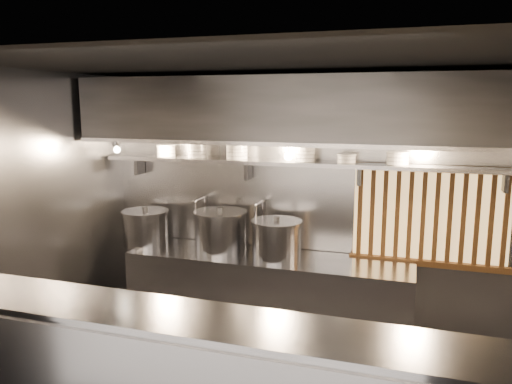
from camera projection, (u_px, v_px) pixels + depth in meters
The scene contains 20 objects.
ceiling at pixel (264, 62), 3.77m from camera, with size 4.50×4.50×0.00m, color black.
wall_back at pixel (304, 205), 5.43m from camera, with size 4.50×4.50×0.00m, color gray.
wall_left at pixel (35, 221), 4.69m from camera, with size 3.00×3.00×0.00m, color gray.
cooking_bench at pixel (267, 297), 5.34m from camera, with size 3.00×0.70×0.90m, color #9E9EA3.
bowl_shelf at pixel (301, 163), 5.17m from camera, with size 4.40×0.34×0.04m, color #9E9EA3.
exhaust_hood at pixel (296, 110), 4.87m from camera, with size 4.40×0.81×0.65m.
wood_screen at pixel (430, 216), 4.99m from camera, with size 1.56×0.09×1.04m.
faucet_left at pixel (202, 209), 5.66m from camera, with size 0.04×0.30×0.50m.
faucet_right at pixel (260, 213), 5.45m from camera, with size 0.04×0.30×0.50m.
heat_lamp at pixel (115, 144), 5.27m from camera, with size 0.25×0.35×0.20m.
pendant_bulb at pixel (289, 156), 5.08m from camera, with size 0.09×0.09×0.19m.
stock_pot_left at pixel (146, 227), 5.67m from camera, with size 0.53×0.53×0.44m.
stock_pot_mid at pixel (276, 239), 5.16m from camera, with size 0.66×0.66×0.44m.
stock_pot_right at pixel (220, 231), 5.42m from camera, with size 0.61×0.61×0.48m.
bowl_stack_0 at pixel (166, 151), 5.62m from camera, with size 0.22×0.22×0.13m.
bowl_stack_1 at pixel (197, 150), 5.50m from camera, with size 0.23×0.23×0.17m.
bowl_stack_2 at pixel (237, 151), 5.36m from camera, with size 0.24×0.24×0.17m.
bowl_stack_3 at pixel (305, 153), 5.14m from camera, with size 0.22×0.22×0.17m.
bowl_stack_4 at pixel (346, 158), 5.02m from camera, with size 0.20×0.20×0.09m.
bowl_stack_5 at pixel (398, 158), 4.87m from camera, with size 0.23×0.23×0.13m.
Camera 1 is at (1.13, -3.72, 2.49)m, focal length 35.00 mm.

